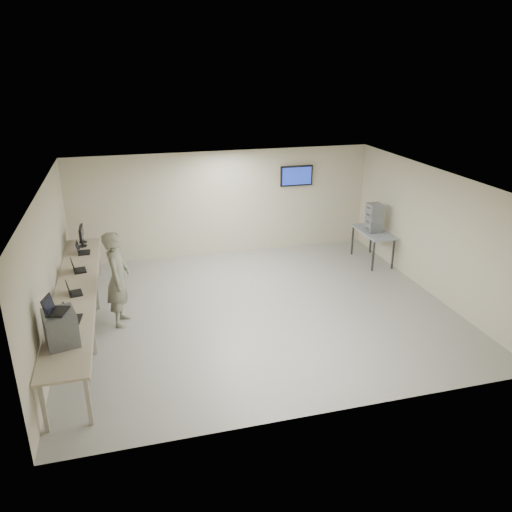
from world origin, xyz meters
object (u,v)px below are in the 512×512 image
object	(u,v)px
side_table	(373,234)
soldier	(118,279)
equipment_box	(61,328)
workbench	(77,293)

from	to	relation	value
side_table	soldier	bearing A→B (deg)	-164.96
equipment_box	soldier	xyz separation A→B (m)	(0.84, 2.14, -0.20)
workbench	side_table	bearing A→B (deg)	14.71
workbench	soldier	bearing A→B (deg)	11.93
workbench	equipment_box	xyz separation A→B (m)	(-0.06, -1.97, 0.34)
workbench	soldier	xyz separation A→B (m)	(0.78, 0.16, 0.14)
equipment_box	side_table	bearing A→B (deg)	13.58
workbench	soldier	size ratio (longest dim) A/B	3.10
workbench	side_table	world-z (taller)	workbench
soldier	side_table	bearing A→B (deg)	-65.03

